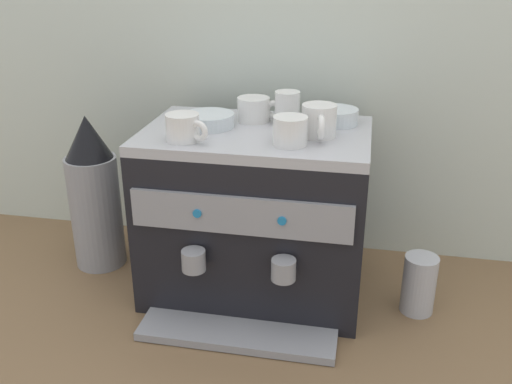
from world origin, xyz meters
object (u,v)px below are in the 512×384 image
ceramic_cup_3 (184,128)px  ceramic_cup_4 (287,107)px  ceramic_cup_1 (255,109)px  espresso_machine (256,214)px  ceramic_bowl_0 (209,120)px  ceramic_bowl_1 (336,117)px  coffee_grinder (94,195)px  ceramic_cup_2 (319,121)px  ceramic_cup_0 (290,130)px  milk_pitcher (419,284)px

ceramic_cup_3 → ceramic_cup_4: bearing=41.5°
ceramic_cup_1 → ceramic_cup_4: 0.08m
espresso_machine → ceramic_bowl_0: (-0.12, 0.01, 0.24)m
ceramic_bowl_1 → coffee_grinder: (-0.66, -0.05, -0.25)m
ceramic_bowl_0 → coffee_grinder: size_ratio=0.28×
ceramic_cup_2 → ceramic_bowl_1: bearing=74.2°
espresso_machine → ceramic_cup_0: ceramic_cup_0 is taller
ceramic_cup_1 → ceramic_cup_3: size_ratio=1.08×
ceramic_cup_1 → coffee_grinder: size_ratio=0.26×
ceramic_cup_0 → coffee_grinder: bearing=167.3°
ceramic_cup_2 → ceramic_bowl_0: (-0.27, 0.03, -0.02)m
ceramic_cup_3 → milk_pitcher: 0.70m
coffee_grinder → milk_pitcher: coffee_grinder is taller
ceramic_cup_2 → ceramic_cup_3: bearing=-163.5°
espresso_machine → ceramic_cup_2: bearing=-6.4°
ceramic_cup_2 → ceramic_cup_4: size_ratio=1.18×
ceramic_cup_0 → ceramic_bowl_0: 0.23m
coffee_grinder → ceramic_cup_3: bearing=-24.9°
ceramic_cup_0 → milk_pitcher: (0.33, 0.06, -0.40)m
ceramic_cup_3 → coffee_grinder: bearing=155.1°
ceramic_cup_4 → ceramic_bowl_0: bearing=-160.2°
coffee_grinder → ceramic_bowl_1: bearing=4.8°
ceramic_cup_1 → ceramic_cup_4: size_ratio=1.12×
ceramic_cup_1 → ceramic_bowl_0: bearing=-145.1°
espresso_machine → ceramic_cup_2: (0.15, -0.02, 0.26)m
ceramic_cup_1 → ceramic_bowl_1: bearing=4.2°
ceramic_cup_3 → milk_pitcher: size_ratio=0.71×
ceramic_cup_2 → ceramic_bowl_0: ceramic_cup_2 is taller
ceramic_cup_0 → ceramic_cup_2: ceramic_cup_2 is taller
ceramic_cup_1 → ceramic_bowl_0: 0.12m
ceramic_cup_3 → coffee_grinder: (-0.32, 0.15, -0.26)m
ceramic_cup_1 → ceramic_cup_3: bearing=-123.8°
ceramic_bowl_1 → coffee_grinder: 0.70m
ceramic_cup_4 → ceramic_bowl_1: 0.13m
espresso_machine → ceramic_bowl_1: 0.32m
coffee_grinder → espresso_machine: bearing=-5.4°
ceramic_bowl_1 → coffee_grinder: bearing=-175.2°
ceramic_bowl_1 → milk_pitcher: ceramic_bowl_1 is taller
coffee_grinder → milk_pitcher: (0.89, -0.07, -0.14)m
ceramic_cup_0 → ceramic_cup_2: size_ratio=0.89×
ceramic_cup_0 → ceramic_cup_4: size_ratio=1.04×
ceramic_cup_1 → ceramic_cup_0: bearing=-56.0°
ceramic_cup_4 → ceramic_bowl_0: size_ratio=0.83×
ceramic_cup_4 → coffee_grinder: (-0.53, -0.04, -0.27)m
ceramic_cup_2 → ceramic_cup_1: bearing=149.5°
ceramic_cup_4 → ceramic_bowl_1: bearing=9.2°
ceramic_cup_1 → ceramic_cup_3: (-0.13, -0.19, 0.00)m
ceramic_cup_0 → ceramic_cup_3: 0.24m
ceramic_cup_3 → ceramic_bowl_0: 0.12m
milk_pitcher → coffee_grinder: bearing=175.4°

